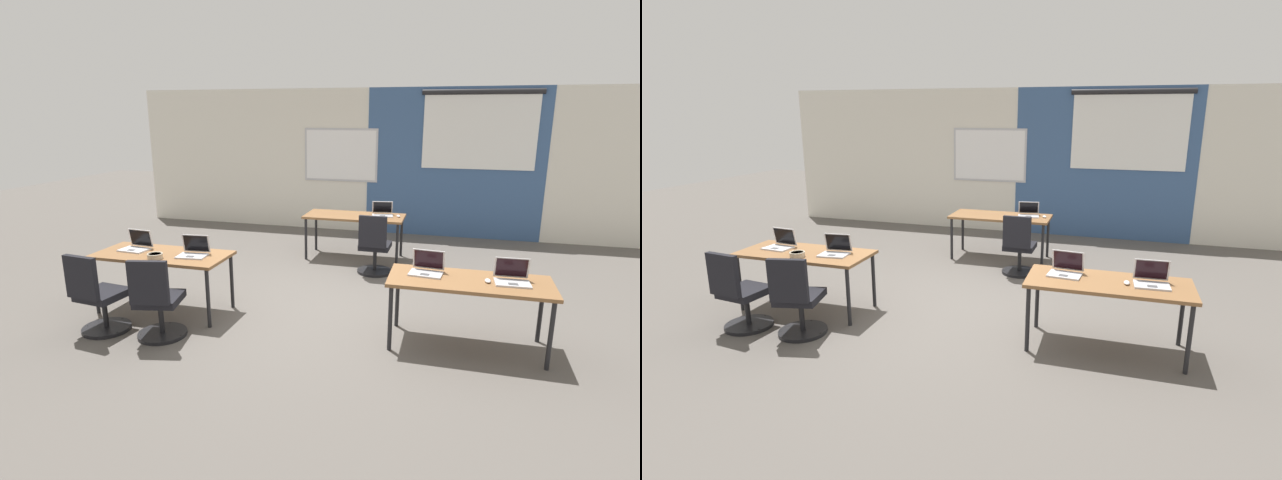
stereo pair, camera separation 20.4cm
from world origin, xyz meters
TOP-DOWN VIEW (x-y plane):
  - ground_plane at (0.00, 0.00)m, footprint 24.00×24.00m
  - back_wall_assembly at (0.04, 4.20)m, footprint 10.00×0.27m
  - desk_near_left at (-1.75, -0.60)m, footprint 1.60×0.70m
  - desk_near_right at (1.75, -0.60)m, footprint 1.60×0.70m
  - desk_far_center at (0.00, 2.20)m, footprint 1.60×0.70m
  - laptop_far_right at (0.44, 2.29)m, footprint 0.38×0.37m
  - mouse_far_right at (0.71, 2.24)m, footprint 0.09×0.11m
  - chair_far_right at (0.46, 1.45)m, footprint 0.52×0.54m
  - laptop_near_left_inner at (-1.34, -0.58)m, footprint 0.36×0.31m
  - chair_near_left_inner at (-1.38, -1.30)m, footprint 0.53×0.58m
  - laptop_near_left_end at (-2.15, -0.53)m, footprint 0.35×0.30m
  - chair_near_left_end at (-2.08, -1.34)m, footprint 0.52×0.56m
  - laptop_near_right_end at (2.15, -0.57)m, footprint 0.34×0.30m
  - mouse_near_right_end at (1.92, -0.63)m, footprint 0.06×0.10m
  - laptop_near_right_inner at (1.32, -0.50)m, footprint 0.36×0.32m
  - snack_bowl at (-1.71, -0.80)m, footprint 0.18×0.18m

SIDE VIEW (x-z plane):
  - ground_plane at x=0.00m, z-range 0.00..0.00m
  - chair_far_right at x=0.46m, z-range -0.08..0.84m
  - chair_near_left_inner at x=-1.38m, z-range -0.08..0.84m
  - chair_near_left_end at x=-2.08m, z-range -0.08..0.84m
  - desk_near_left at x=-1.75m, z-range 0.30..1.02m
  - desk_near_right at x=1.75m, z-range 0.30..1.02m
  - desk_far_center at x=0.00m, z-range 0.30..1.02m
  - mouse_far_right at x=0.71m, z-range 0.72..0.75m
  - mouse_near_right_end at x=1.92m, z-range 0.72..0.75m
  - snack_bowl at x=-1.71m, z-range 0.72..0.79m
  - laptop_far_right at x=0.44m, z-range 0.66..0.88m
  - laptop_near_right_end at x=2.15m, z-range 0.65..0.89m
  - laptop_near_right_inner at x=1.32m, z-range 0.65..0.89m
  - laptop_near_left_inner at x=-1.34m, z-range 0.65..0.89m
  - laptop_near_left_end at x=-2.15m, z-range 0.65..0.89m
  - back_wall_assembly at x=0.04m, z-range 0.01..2.81m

